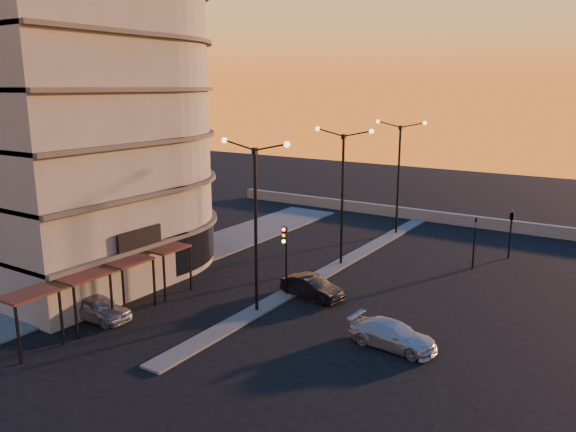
# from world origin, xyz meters

# --- Properties ---
(ground) EXTENTS (120.00, 120.00, 0.00)m
(ground) POSITION_xyz_m (0.00, 0.00, 0.00)
(ground) COLOR black
(ground) RESTS_ON ground
(sidewalk_west) EXTENTS (5.00, 40.00, 0.12)m
(sidewalk_west) POSITION_xyz_m (-10.50, 4.00, 0.06)
(sidewalk_west) COLOR #4F4F4C
(sidewalk_west) RESTS_ON ground
(median) EXTENTS (1.20, 36.00, 0.12)m
(median) POSITION_xyz_m (0.00, 10.00, 0.06)
(median) COLOR #4F4F4C
(median) RESTS_ON ground
(parapet) EXTENTS (44.00, 0.50, 1.00)m
(parapet) POSITION_xyz_m (2.00, 26.00, 0.50)
(parapet) COLOR slate
(parapet) RESTS_ON ground
(building) EXTENTS (14.35, 17.08, 25.00)m
(building) POSITION_xyz_m (-14.00, 0.03, 11.91)
(building) COLOR slate
(building) RESTS_ON ground
(streetlamp_near) EXTENTS (4.32, 0.32, 9.51)m
(streetlamp_near) POSITION_xyz_m (0.00, 0.00, 5.59)
(streetlamp_near) COLOR black
(streetlamp_near) RESTS_ON ground
(streetlamp_mid) EXTENTS (4.32, 0.32, 9.51)m
(streetlamp_mid) POSITION_xyz_m (0.00, 10.00, 5.59)
(streetlamp_mid) COLOR black
(streetlamp_mid) RESTS_ON ground
(streetlamp_far) EXTENTS (4.32, 0.32, 9.51)m
(streetlamp_far) POSITION_xyz_m (0.00, 20.00, 5.59)
(streetlamp_far) COLOR black
(streetlamp_far) RESTS_ON ground
(traffic_light_main) EXTENTS (0.28, 0.44, 4.25)m
(traffic_light_main) POSITION_xyz_m (0.00, 2.87, 2.89)
(traffic_light_main) COLOR black
(traffic_light_main) RESTS_ON ground
(signal_east_a) EXTENTS (0.13, 0.16, 3.60)m
(signal_east_a) POSITION_xyz_m (8.00, 14.00, 1.93)
(signal_east_a) COLOR black
(signal_east_a) RESTS_ON ground
(signal_east_b) EXTENTS (0.42, 1.99, 3.60)m
(signal_east_b) POSITION_xyz_m (9.50, 18.00, 3.10)
(signal_east_b) COLOR black
(signal_east_b) RESTS_ON ground
(car_hatchback) EXTENTS (4.05, 1.82, 1.35)m
(car_hatchback) POSITION_xyz_m (-6.50, -5.49, 0.68)
(car_hatchback) COLOR #95969C
(car_hatchback) RESTS_ON ground
(car_sedan) EXTENTS (4.11, 1.97, 1.30)m
(car_sedan) POSITION_xyz_m (1.50, 3.47, 0.65)
(car_sedan) COLOR black
(car_sedan) RESTS_ON ground
(car_wagon) EXTENTS (4.41, 2.05, 1.25)m
(car_wagon) POSITION_xyz_m (8.00, 0.00, 0.62)
(car_wagon) COLOR #ADAEB5
(car_wagon) RESTS_ON ground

